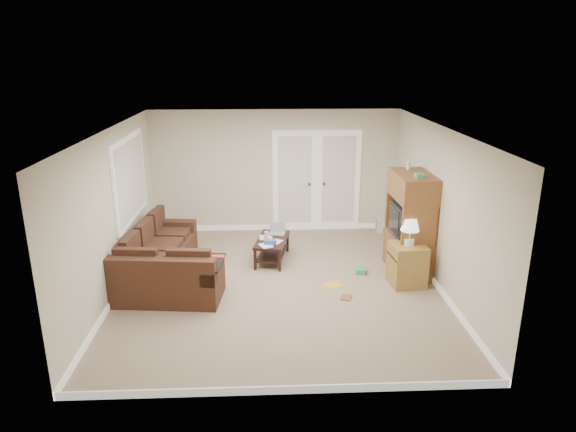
{
  "coord_description": "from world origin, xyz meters",
  "views": [
    {
      "loc": [
        -0.2,
        -7.49,
        3.56
      ],
      "look_at": [
        0.15,
        0.21,
        1.1
      ],
      "focal_mm": 32.0,
      "sensor_mm": 36.0,
      "label": 1
    }
  ],
  "objects_px": {
    "coffee_table": "(272,248)",
    "tv_armoire": "(410,223)",
    "sectional_sofa": "(162,264)",
    "side_cabinet": "(407,261)"
  },
  "relations": [
    {
      "from": "coffee_table",
      "to": "tv_armoire",
      "type": "xyz_separation_m",
      "value": [
        2.29,
        -0.59,
        0.64
      ]
    },
    {
      "from": "sectional_sofa",
      "to": "side_cabinet",
      "type": "distance_m",
      "value": 3.94
    },
    {
      "from": "coffee_table",
      "to": "side_cabinet",
      "type": "distance_m",
      "value": 2.41
    },
    {
      "from": "side_cabinet",
      "to": "coffee_table",
      "type": "bearing_deg",
      "value": 147.42
    },
    {
      "from": "coffee_table",
      "to": "sectional_sofa",
      "type": "bearing_deg",
      "value": -143.95
    },
    {
      "from": "tv_armoire",
      "to": "side_cabinet",
      "type": "bearing_deg",
      "value": -107.58
    },
    {
      "from": "sectional_sofa",
      "to": "coffee_table",
      "type": "relative_size",
      "value": 2.48
    },
    {
      "from": "sectional_sofa",
      "to": "tv_armoire",
      "type": "height_order",
      "value": "tv_armoire"
    },
    {
      "from": "coffee_table",
      "to": "tv_armoire",
      "type": "relative_size",
      "value": 0.59
    },
    {
      "from": "sectional_sofa",
      "to": "coffee_table",
      "type": "xyz_separation_m",
      "value": [
        1.8,
        0.84,
        -0.08
      ]
    }
  ]
}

